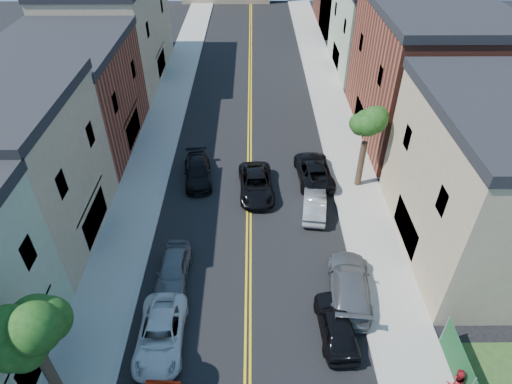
{
  "coord_description": "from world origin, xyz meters",
  "views": [
    {
      "loc": [
        0.33,
        4.66,
        19.29
      ],
      "look_at": [
        0.48,
        26.71,
        2.0
      ],
      "focal_mm": 30.58,
      "sensor_mm": 36.0,
      "label": 1
    }
  ],
  "objects_px": {
    "black_car_right": "(337,325)",
    "white_pickup": "(161,335)",
    "dark_car_right_far": "(314,170)",
    "black_suv_lane": "(256,184)",
    "grey_car_right": "(349,285)",
    "grey_car_left": "(173,269)",
    "pedestrian_right": "(455,382)",
    "silver_car_right": "(314,203)",
    "black_car_left": "(198,172)"
  },
  "relations": [
    {
      "from": "black_car_right",
      "to": "white_pickup",
      "type": "bearing_deg",
      "value": 0.22
    },
    {
      "from": "dark_car_right_far",
      "to": "black_suv_lane",
      "type": "xyz_separation_m",
      "value": [
        -4.28,
        -1.71,
        -0.02
      ]
    },
    {
      "from": "grey_car_right",
      "to": "dark_car_right_far",
      "type": "xyz_separation_m",
      "value": [
        -0.72,
        10.89,
        -0.06
      ]
    },
    {
      "from": "grey_car_left",
      "to": "pedestrian_right",
      "type": "relative_size",
      "value": 2.41
    },
    {
      "from": "white_pickup",
      "to": "silver_car_right",
      "type": "bearing_deg",
      "value": 47.94
    },
    {
      "from": "white_pickup",
      "to": "black_car_left",
      "type": "bearing_deg",
      "value": 86.87
    },
    {
      "from": "grey_car_left",
      "to": "white_pickup",
      "type": "bearing_deg",
      "value": -89.36
    },
    {
      "from": "grey_car_right",
      "to": "black_suv_lane",
      "type": "xyz_separation_m",
      "value": [
        -5.0,
        9.18,
        -0.08
      ]
    },
    {
      "from": "grey_car_left",
      "to": "black_suv_lane",
      "type": "xyz_separation_m",
      "value": [
        4.73,
        7.92,
        -0.0
      ]
    },
    {
      "from": "silver_car_right",
      "to": "pedestrian_right",
      "type": "distance_m",
      "value": 13.56
    },
    {
      "from": "silver_car_right",
      "to": "white_pickup",
      "type": "bearing_deg",
      "value": 56.57
    },
    {
      "from": "grey_car_left",
      "to": "silver_car_right",
      "type": "bearing_deg",
      "value": 34.92
    },
    {
      "from": "grey_car_left",
      "to": "black_car_right",
      "type": "height_order",
      "value": "black_car_right"
    },
    {
      "from": "grey_car_left",
      "to": "grey_car_right",
      "type": "bearing_deg",
      "value": -6.36
    },
    {
      "from": "silver_car_right",
      "to": "grey_car_right",
      "type": "bearing_deg",
      "value": 106.21
    },
    {
      "from": "black_car_left",
      "to": "pedestrian_right",
      "type": "distance_m",
      "value": 20.9
    },
    {
      "from": "white_pickup",
      "to": "grey_car_right",
      "type": "height_order",
      "value": "grey_car_right"
    },
    {
      "from": "black_car_left",
      "to": "grey_car_right",
      "type": "xyz_separation_m",
      "value": [
        9.3,
        -10.78,
        0.1
      ]
    },
    {
      "from": "black_car_left",
      "to": "silver_car_right",
      "type": "height_order",
      "value": "silver_car_right"
    },
    {
      "from": "white_pickup",
      "to": "black_suv_lane",
      "type": "xyz_separation_m",
      "value": [
        4.76,
        12.14,
        0.03
      ]
    },
    {
      "from": "grey_car_right",
      "to": "silver_car_right",
      "type": "relative_size",
      "value": 1.28
    },
    {
      "from": "black_car_left",
      "to": "dark_car_right_far",
      "type": "height_order",
      "value": "dark_car_right_far"
    },
    {
      "from": "grey_car_right",
      "to": "pedestrian_right",
      "type": "xyz_separation_m",
      "value": [
        3.6,
        -5.66,
        0.23
      ]
    },
    {
      "from": "silver_car_right",
      "to": "black_suv_lane",
      "type": "bearing_deg",
      "value": -21.04
    },
    {
      "from": "black_car_right",
      "to": "black_suv_lane",
      "type": "height_order",
      "value": "black_car_right"
    },
    {
      "from": "dark_car_right_far",
      "to": "black_suv_lane",
      "type": "height_order",
      "value": "dark_car_right_far"
    },
    {
      "from": "black_car_right",
      "to": "dark_car_right_far",
      "type": "distance_m",
      "value": 13.37
    },
    {
      "from": "white_pickup",
      "to": "grey_car_left",
      "type": "distance_m",
      "value": 4.21
    },
    {
      "from": "white_pickup",
      "to": "black_car_right",
      "type": "xyz_separation_m",
      "value": [
        8.68,
        0.48,
        0.06
      ]
    },
    {
      "from": "black_car_left",
      "to": "grey_car_right",
      "type": "relative_size",
      "value": 0.87
    },
    {
      "from": "dark_car_right_far",
      "to": "white_pickup",
      "type": "bearing_deg",
      "value": 52.93
    },
    {
      "from": "black_suv_lane",
      "to": "black_car_right",
      "type": "bearing_deg",
      "value": -74.75
    },
    {
      "from": "dark_car_right_far",
      "to": "pedestrian_right",
      "type": "relative_size",
      "value": 3.02
    },
    {
      "from": "black_suv_lane",
      "to": "pedestrian_right",
      "type": "height_order",
      "value": "pedestrian_right"
    },
    {
      "from": "dark_car_right_far",
      "to": "black_suv_lane",
      "type": "distance_m",
      "value": 4.61
    },
    {
      "from": "grey_car_right",
      "to": "black_car_right",
      "type": "relative_size",
      "value": 1.26
    },
    {
      "from": "white_pickup",
      "to": "black_car_left",
      "type": "height_order",
      "value": "black_car_left"
    },
    {
      "from": "grey_car_left",
      "to": "silver_car_right",
      "type": "distance_m",
      "value": 10.41
    },
    {
      "from": "grey_car_left",
      "to": "silver_car_right",
      "type": "relative_size",
      "value": 0.99
    },
    {
      "from": "black_car_left",
      "to": "pedestrian_right",
      "type": "height_order",
      "value": "pedestrian_right"
    },
    {
      "from": "pedestrian_right",
      "to": "black_car_left",
      "type": "bearing_deg",
      "value": -54.89
    },
    {
      "from": "silver_car_right",
      "to": "pedestrian_right",
      "type": "relative_size",
      "value": 2.43
    },
    {
      "from": "white_pickup",
      "to": "dark_car_right_far",
      "type": "height_order",
      "value": "dark_car_right_far"
    },
    {
      "from": "grey_car_left",
      "to": "black_suv_lane",
      "type": "bearing_deg",
      "value": 60.15
    },
    {
      "from": "white_pickup",
      "to": "silver_car_right",
      "type": "height_order",
      "value": "silver_car_right"
    },
    {
      "from": "grey_car_right",
      "to": "black_suv_lane",
      "type": "relative_size",
      "value": 1.06
    },
    {
      "from": "black_car_right",
      "to": "dark_car_right_far",
      "type": "relative_size",
      "value": 0.82
    },
    {
      "from": "black_car_left",
      "to": "grey_car_right",
      "type": "bearing_deg",
      "value": -56.64
    },
    {
      "from": "pedestrian_right",
      "to": "grey_car_left",
      "type": "bearing_deg",
      "value": -30.42
    },
    {
      "from": "grey_car_left",
      "to": "silver_car_right",
      "type": "height_order",
      "value": "grey_car_left"
    }
  ]
}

